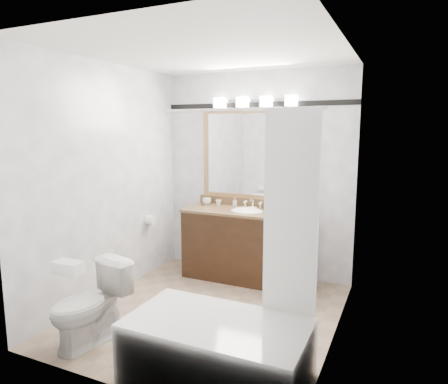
# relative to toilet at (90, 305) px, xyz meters

# --- Properties ---
(room) EXTENTS (2.42, 2.62, 2.52)m
(room) POSITION_rel_toilet_xyz_m (0.66, 0.92, 0.91)
(room) COLOR gray
(room) RESTS_ON ground
(vanity) EXTENTS (1.53, 0.58, 0.97)m
(vanity) POSITION_rel_toilet_xyz_m (0.66, 1.93, 0.10)
(vanity) COLOR black
(vanity) RESTS_ON ground
(mirror) EXTENTS (1.40, 0.04, 1.10)m
(mirror) POSITION_rel_toilet_xyz_m (0.66, 2.20, 1.16)
(mirror) COLOR #A37849
(mirror) RESTS_ON room
(vanity_light_bar) EXTENTS (1.02, 0.14, 0.12)m
(vanity_light_bar) POSITION_rel_toilet_xyz_m (0.66, 2.14, 1.79)
(vanity_light_bar) COLOR silver
(vanity_light_bar) RESTS_ON room
(accent_stripe) EXTENTS (2.40, 0.01, 0.06)m
(accent_stripe) POSITION_rel_toilet_xyz_m (0.66, 2.21, 1.76)
(accent_stripe) COLOR black
(accent_stripe) RESTS_ON room
(bathtub) EXTENTS (1.30, 0.75, 1.96)m
(bathtub) POSITION_rel_toilet_xyz_m (1.22, 0.02, -0.06)
(bathtub) COLOR white
(bathtub) RESTS_ON ground
(tp_roll) EXTENTS (0.11, 0.12, 0.12)m
(tp_roll) POSITION_rel_toilet_xyz_m (-0.48, 1.58, 0.36)
(tp_roll) COLOR white
(tp_roll) RESTS_ON room
(toilet) EXTENTS (0.53, 0.74, 0.69)m
(toilet) POSITION_rel_toilet_xyz_m (0.00, 0.00, 0.00)
(toilet) COLOR white
(toilet) RESTS_ON ground
(tissue_box) EXTENTS (0.24, 0.14, 0.10)m
(tissue_box) POSITION_rel_toilet_xyz_m (0.00, -0.20, 0.39)
(tissue_box) COLOR white
(tissue_box) RESTS_ON toilet
(coffee_maker) EXTENTS (0.19, 0.23, 0.35)m
(coffee_maker) POSITION_rel_toilet_xyz_m (1.13, 1.95, 0.69)
(coffee_maker) COLOR black
(coffee_maker) RESTS_ON vanity
(cup_left) EXTENTS (0.13, 0.13, 0.08)m
(cup_left) POSITION_rel_toilet_xyz_m (0.05, 2.09, 0.55)
(cup_left) COLOR white
(cup_left) RESTS_ON vanity
(cup_right) EXTENTS (0.09, 0.09, 0.07)m
(cup_right) POSITION_rel_toilet_xyz_m (0.21, 2.10, 0.54)
(cup_right) COLOR white
(cup_right) RESTS_ON vanity
(soap_bottle_a) EXTENTS (0.05, 0.05, 0.10)m
(soap_bottle_a) POSITION_rel_toilet_xyz_m (0.41, 2.15, 0.56)
(soap_bottle_a) COLOR white
(soap_bottle_a) RESTS_ON vanity
(soap_bottle_b) EXTENTS (0.07, 0.07, 0.08)m
(soap_bottle_b) POSITION_rel_toilet_xyz_m (0.86, 2.08, 0.55)
(soap_bottle_b) COLOR white
(soap_bottle_b) RESTS_ON vanity
(soap_bar) EXTENTS (0.09, 0.08, 0.02)m
(soap_bar) POSITION_rel_toilet_xyz_m (0.69, 2.05, 0.52)
(soap_bar) COLOR #E8EAC0
(soap_bar) RESTS_ON vanity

